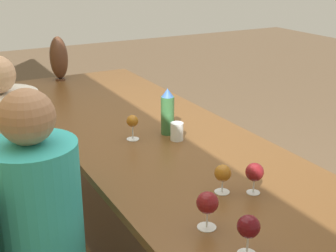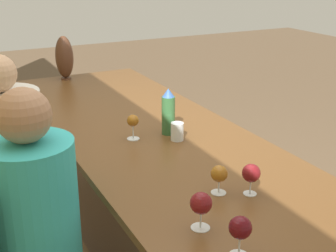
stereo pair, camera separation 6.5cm
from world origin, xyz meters
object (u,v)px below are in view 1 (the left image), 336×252
Objects in this scene: vase at (59,58)px; wine_glass_1 at (255,172)px; water_tumbler at (177,131)px; person_near at (42,224)px; wine_glass_2 at (207,203)px; wine_glass_0 at (249,227)px; person_far at (10,165)px; wine_glass_3 at (132,122)px; water_bottle at (168,112)px; wine_glass_4 at (223,174)px.

vase is 2.58× the size of wine_glass_1.
water_tumbler is 0.08× the size of person_near.
wine_glass_2 is at bearing 157.71° from water_tumbler.
wine_glass_0 is 1.02× the size of wine_glass_2.
water_tumbler is 1.05m from wine_glass_0.
wine_glass_0 is at bearing 139.01° from wine_glass_1.
person_far reaches higher than wine_glass_1.
person_near is (0.49, 0.49, -0.21)m from wine_glass_2.
vase is 2.56m from wine_glass_0.
wine_glass_3 is (0.92, -0.12, 0.00)m from wine_glass_2.
wine_glass_3 is at bearing -7.66° from wine_glass_2.
water_bottle is 0.21× the size of person_far.
person_near reaches higher than wine_glass_3.
person_near is (0.69, 0.52, -0.21)m from wine_glass_0.
water_bottle is 1.94× the size of wine_glass_1.
wine_glass_2 is at bearing 7.79° from wine_glass_0.
wine_glass_3 is 0.11× the size of person_near.
wine_glass_2 is 0.72m from person_near.
water_tumbler is at bearing 179.56° from water_bottle.
person_far is (0.23, 0.61, -0.21)m from wine_glass_3.
vase reaches higher than wine_glass_2.
vase is at bearing -27.67° from person_far.
person_far is (0.24, 0.82, -0.24)m from water_bottle.
vase reaches higher than water_bottle.
water_bottle reaches higher than wine_glass_2.
person_near is at bearing 117.36° from water_bottle.
wine_glass_0 is at bearing 177.36° from vase.
wine_glass_3 reaches higher than wine_glass_4.
wine_glass_0 reaches higher than wine_glass_4.
wine_glass_1 is 0.90m from person_near.
person_near is (-0.44, 0.61, -0.21)m from wine_glass_3.
water_bottle reaches higher than wine_glass_0.
person_near is (0.36, 0.80, -0.20)m from wine_glass_1.
vase is 1.44m from wine_glass_3.
wine_glass_4 is (-2.16, -0.06, -0.09)m from vase.
wine_glass_4 is at bearing -173.71° from wine_glass_3.
wine_glass_0 is (-1.11, 0.30, -0.02)m from water_bottle.
water_bottle is at bearing -19.94° from wine_glass_2.
person_far is at bearing 152.33° from vase.
wine_glass_2 is 0.12× the size of person_far.
water_tumbler is 0.62m from wine_glass_4.
water_bottle is 0.72m from wine_glass_4.
wine_glass_3 is 0.73m from wine_glass_4.
wine_glass_4 reaches higher than water_tumbler.
wine_glass_1 is 0.11× the size of person_near.
wine_glass_0 is (-2.56, 0.12, -0.07)m from vase.
person_near reaches higher than wine_glass_4.
person_far is (0.35, 0.82, -0.16)m from water_tumbler.
wine_glass_2 is (-2.36, 0.15, -0.08)m from vase.
wine_glass_2 reaches higher than wine_glass_3.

